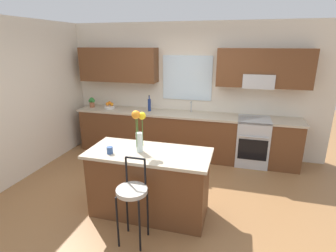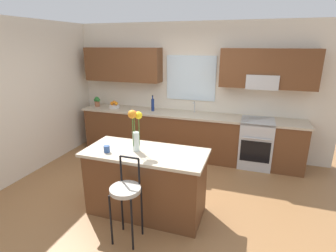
% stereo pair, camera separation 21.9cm
% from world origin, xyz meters
% --- Properties ---
extents(ground_plane, '(14.00, 14.00, 0.00)m').
position_xyz_m(ground_plane, '(0.00, 0.00, 0.00)').
color(ground_plane, olive).
extents(wall_left, '(0.12, 4.60, 2.70)m').
position_xyz_m(wall_left, '(-2.56, 0.30, 1.35)').
color(wall_left, beige).
rests_on(wall_left, ground).
extents(back_wall_assembly, '(5.60, 0.50, 2.70)m').
position_xyz_m(back_wall_assembly, '(0.03, 1.99, 1.51)').
color(back_wall_assembly, beige).
rests_on(back_wall_assembly, ground).
extents(counter_run, '(4.56, 0.64, 0.92)m').
position_xyz_m(counter_run, '(0.00, 1.70, 0.47)').
color(counter_run, brown).
rests_on(counter_run, ground).
extents(sink_faucet, '(0.02, 0.13, 0.23)m').
position_xyz_m(sink_faucet, '(0.13, 1.84, 1.06)').
color(sink_faucet, '#B7BABC').
rests_on(sink_faucet, counter_run).
extents(oven_range, '(0.60, 0.64, 0.92)m').
position_xyz_m(oven_range, '(1.38, 1.68, 0.46)').
color(oven_range, '#B7BABC').
rests_on(oven_range, ground).
extents(kitchen_island, '(1.64, 0.75, 0.92)m').
position_xyz_m(kitchen_island, '(-0.03, -0.36, 0.46)').
color(kitchen_island, brown).
rests_on(kitchen_island, ground).
extents(bar_stool_near, '(0.36, 0.36, 1.04)m').
position_xyz_m(bar_stool_near, '(-0.03, -0.95, 0.64)').
color(bar_stool_near, black).
rests_on(bar_stool_near, ground).
extents(flower_vase, '(0.17, 0.16, 0.57)m').
position_xyz_m(flower_vase, '(-0.15, -0.39, 1.26)').
color(flower_vase, silver).
rests_on(flower_vase, kitchen_island).
extents(mug_ceramic, '(0.08, 0.08, 0.09)m').
position_xyz_m(mug_ceramic, '(-0.50, -0.55, 0.97)').
color(mug_ceramic, '#33518C').
rests_on(mug_ceramic, kitchen_island).
extents(fruit_bowl_oranges, '(0.24, 0.24, 0.16)m').
position_xyz_m(fruit_bowl_oranges, '(-1.66, 1.70, 0.97)').
color(fruit_bowl_oranges, silver).
rests_on(fruit_bowl_oranges, counter_run).
extents(bottle_olive_oil, '(0.06, 0.06, 0.34)m').
position_xyz_m(bottle_olive_oil, '(-0.74, 1.70, 1.06)').
color(bottle_olive_oil, navy).
rests_on(bottle_olive_oil, counter_run).
extents(potted_plant_small, '(0.16, 0.11, 0.22)m').
position_xyz_m(potted_plant_small, '(-2.09, 1.70, 1.04)').
color(potted_plant_small, '#9E5B3D').
rests_on(potted_plant_small, counter_run).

